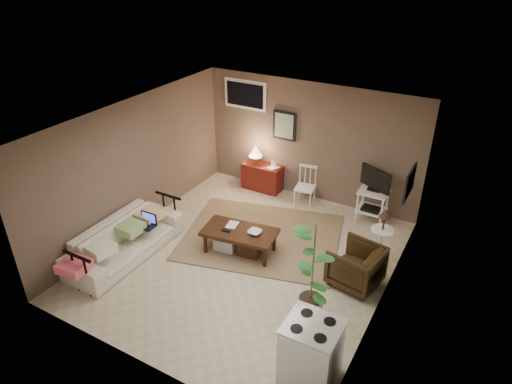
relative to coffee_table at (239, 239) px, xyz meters
The scene contains 20 objects.
floor 0.33m from the coffee_table, 27.19° to the right, with size 5.00×5.00×0.00m, color #C1B293.
art_back 2.69m from the coffee_table, 98.70° to the left, with size 0.50×0.03×0.60m, color black.
art_right 2.88m from the coffee_table, 21.60° to the left, with size 0.03×0.60×0.45m, color black.
window 3.18m from the coffee_table, 117.98° to the left, with size 0.96×0.03×0.60m, color white.
rug 0.64m from the coffee_table, 78.76° to the left, with size 2.71×2.17×0.03m, color #88704F.
coffee_table is the anchor object (origin of this frame).
sofa 1.91m from the coffee_table, 147.98° to the right, with size 2.10×0.61×0.82m, color beige.
sofa_pillows 2.02m from the coffee_table, 141.33° to the right, with size 0.40×2.00×0.14m, color #F0ECC6, non-canonical shape.
sofa_end_rails 1.80m from the coffee_table, 145.94° to the right, with size 0.57×2.10×0.71m, color black, non-canonical shape.
laptop 1.58m from the coffee_table, 155.37° to the right, with size 0.32×0.24×0.22m.
red_console 2.33m from the coffee_table, 109.43° to the left, with size 0.84×0.38×0.98m.
spindle_chair 2.05m from the coffee_table, 81.40° to the left, with size 0.42×0.42×0.82m.
tv_stand 2.64m from the coffee_table, 50.88° to the left, with size 0.62×0.43×1.12m.
side_table 2.36m from the coffee_table, 24.30° to the left, with size 0.37×0.37×0.99m.
armchair 1.98m from the coffee_table, ahead, with size 0.71×0.66×0.73m, color black.
potted_plant 1.93m from the coffee_table, 26.08° to the right, with size 0.39×0.39×1.56m.
stove 2.71m from the coffee_table, 40.41° to the right, with size 0.65×0.60×0.84m.
bowl 0.40m from the coffee_table, 10.01° to the left, with size 0.22×0.05×0.22m, color #33180E.
book_table 0.41m from the coffee_table, 167.51° to the left, with size 0.18×0.02×0.24m, color #33180E.
book_console 2.33m from the coffee_table, 104.50° to the left, with size 0.18×0.02×0.24m, color #33180E.
Camera 1 is at (3.18, -5.30, 4.65)m, focal length 32.00 mm.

